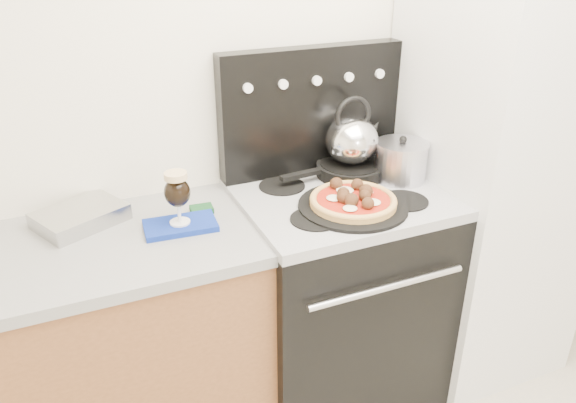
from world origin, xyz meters
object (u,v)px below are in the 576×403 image
base_cabinet (53,371)px  pizza (353,199)px  beer_glass (178,198)px  stove_body (336,298)px  stock_pot (401,162)px  skillet (350,169)px  fridge (492,161)px  tea_kettle (352,136)px  oven_mitt (180,225)px  pizza_pan (353,206)px

base_cabinet → pizza: size_ratio=4.68×
beer_glass → stove_body: bearing=-1.3°
stock_pot → skillet: bearing=144.4°
pizza → base_cabinet: bearing=172.5°
fridge → tea_kettle: size_ratio=8.16×
oven_mitt → tea_kettle: size_ratio=1.05×
pizza_pan → pizza: size_ratio=1.28×
pizza → stock_pot: 0.33m
beer_glass → skillet: 0.75m
beer_glass → skillet: beer_glass is taller
oven_mitt → beer_glass: (0.00, 0.00, 0.11)m
pizza_pan → stock_pot: (0.30, 0.15, 0.07)m
base_cabinet → beer_glass: bearing=-1.4°
pizza_pan → pizza: 0.03m
fridge → skillet: bearing=163.8°
beer_glass → stock_pot: 0.90m
beer_glass → pizza: 0.62m
stove_body → tea_kettle: tea_kettle is taller
beer_glass → pizza: beer_glass is taller
fridge → pizza: fridge is taller
beer_glass → tea_kettle: 0.75m
pizza_pan → skillet: (0.14, 0.26, 0.02)m
pizza_pan → stock_pot: bearing=26.4°
fridge → oven_mitt: size_ratio=7.80×
stove_body → beer_glass: bearing=178.7°
oven_mitt → stock_pot: size_ratio=1.22×
oven_mitt → pizza_pan: (0.60, -0.13, 0.02)m
fridge → stock_pot: bearing=172.8°
pizza_pan → skillet: skillet is taller
pizza → skillet: bearing=62.7°
fridge → skillet: fridge is taller
fridge → stock_pot: fridge is taller
beer_glass → tea_kettle: (0.73, 0.13, 0.07)m
base_cabinet → stock_pot: (1.38, 0.00, 0.56)m
oven_mitt → pizza_pan: size_ratio=0.61×
stove_body → pizza: (-0.02, -0.12, 0.51)m
beer_glass → pizza: size_ratio=0.61×
fridge → oven_mitt: (-1.32, 0.04, -0.04)m
oven_mitt → tea_kettle: 0.77m
pizza_pan → skillet: bearing=62.7°
pizza_pan → beer_glass: bearing=167.5°
base_cabinet → tea_kettle: tea_kettle is taller
pizza_pan → skillet: size_ratio=1.44×
base_cabinet → oven_mitt: 0.69m
stove_body → fridge: fridge is taller
tea_kettle → stock_pot: size_ratio=1.17×
fridge → base_cabinet: bearing=178.4°
tea_kettle → beer_glass: bearing=-161.5°
pizza → beer_glass: bearing=167.5°
beer_glass → stock_pot: beer_glass is taller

